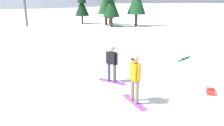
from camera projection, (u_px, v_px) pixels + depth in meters
name	position (u px, v px, depth m)	size (l,w,h in m)	color
ground_plane	(211.00, 91.00, 9.00)	(800.00, 800.00, 0.00)	white
snowboarder_foreground	(135.00, 78.00, 7.75)	(0.30, 1.45, 1.85)	#993FD8
snowboarder_midground	(112.00, 63.00, 9.81)	(1.04, 1.35, 1.76)	#993FD8
loose_snowboard_far_spare	(185.00, 59.00, 14.07)	(1.81, 0.87, 0.09)	#19B259
backpack_red	(211.00, 91.00, 8.74)	(0.54, 0.54, 0.27)	red
pine_tree_tall	(111.00, 2.00, 31.22)	(2.53, 2.53, 6.87)	#472D19
pine_tree_slender	(82.00, 4.00, 35.91)	(2.51, 2.51, 6.17)	#472D19
pine_tree_leaning	(110.00, 10.00, 36.11)	(1.69, 1.69, 4.39)	#472D19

